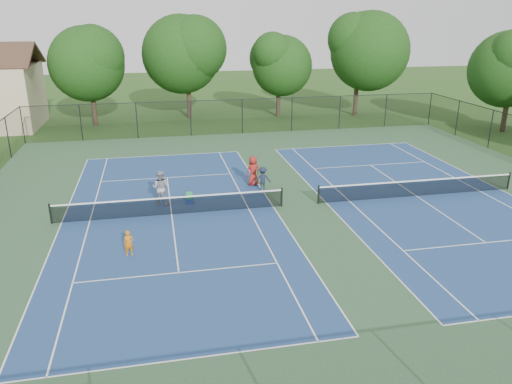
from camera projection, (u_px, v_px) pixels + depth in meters
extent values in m
plane|color=#234716|center=(300.00, 205.00, 27.48)|extent=(140.00, 140.00, 0.00)
cube|color=#284831|center=(300.00, 205.00, 27.47)|extent=(36.00, 36.00, 0.01)
cube|color=navy|center=(172.00, 214.00, 26.14)|extent=(10.97, 23.77, 0.00)
cube|color=white|center=(164.00, 155.00, 37.11)|extent=(10.97, 0.06, 0.00)
cube|color=white|center=(189.00, 359.00, 15.17)|extent=(10.97, 0.06, 0.00)
cube|color=white|center=(62.00, 223.00, 25.10)|extent=(0.06, 23.77, 0.00)
cube|color=white|center=(273.00, 207.00, 27.18)|extent=(0.06, 23.77, 0.00)
cube|color=white|center=(90.00, 221.00, 25.36)|extent=(0.06, 23.77, 0.00)
cube|color=white|center=(249.00, 209.00, 26.92)|extent=(0.06, 23.77, 0.00)
cube|color=white|center=(167.00, 178.00, 32.05)|extent=(8.23, 0.06, 0.00)
cube|color=white|center=(179.00, 273.00, 20.23)|extent=(8.23, 0.06, 0.00)
cube|color=white|center=(172.00, 214.00, 26.14)|extent=(0.06, 12.80, 0.00)
cylinder|color=black|center=(50.00, 214.00, 24.83)|extent=(0.10, 0.10, 1.07)
cylinder|color=black|center=(282.00, 197.00, 27.10)|extent=(0.10, 0.10, 1.07)
cube|color=black|center=(171.00, 206.00, 25.99)|extent=(11.90, 0.01, 0.90)
cube|color=white|center=(171.00, 198.00, 25.83)|extent=(11.90, 0.04, 0.07)
cube|color=navy|center=(416.00, 196.00, 28.80)|extent=(10.97, 23.77, 0.00)
cube|color=white|center=(342.00, 146.00, 39.77)|extent=(10.97, 0.06, 0.00)
cube|color=white|center=(326.00, 203.00, 27.76)|extent=(0.06, 23.77, 0.00)
cube|color=white|center=(500.00, 190.00, 29.84)|extent=(0.06, 23.77, 0.00)
cube|color=white|center=(349.00, 201.00, 28.02)|extent=(0.06, 23.77, 0.00)
cube|color=white|center=(480.00, 191.00, 29.58)|extent=(0.06, 23.77, 0.00)
cube|color=white|center=(371.00, 165.00, 34.71)|extent=(8.23, 0.06, 0.00)
cube|color=white|center=(486.00, 243.00, 22.90)|extent=(8.23, 0.06, 0.00)
cube|color=white|center=(416.00, 196.00, 28.80)|extent=(0.06, 12.80, 0.00)
cylinder|color=black|center=(319.00, 195.00, 27.50)|extent=(0.10, 0.10, 1.07)
cylinder|color=black|center=(509.00, 181.00, 29.76)|extent=(0.10, 0.10, 1.07)
cube|color=black|center=(417.00, 188.00, 28.65)|extent=(11.90, 0.01, 0.90)
cube|color=white|center=(418.00, 181.00, 28.49)|extent=(11.90, 0.04, 0.07)
cylinder|color=black|center=(23.00, 125.00, 40.16)|extent=(0.08, 0.08, 3.00)
cylinder|color=black|center=(81.00, 123.00, 41.01)|extent=(0.08, 0.08, 3.00)
cylinder|color=black|center=(137.00, 121.00, 41.87)|extent=(0.08, 0.08, 3.00)
cylinder|color=black|center=(191.00, 119.00, 42.73)|extent=(0.08, 0.08, 3.00)
cylinder|color=black|center=(242.00, 116.00, 43.58)|extent=(0.08, 0.08, 3.00)
cylinder|color=black|center=(292.00, 115.00, 44.44)|extent=(0.08, 0.08, 3.00)
cylinder|color=black|center=(340.00, 113.00, 45.29)|extent=(0.08, 0.08, 3.00)
cylinder|color=black|center=(386.00, 111.00, 46.15)|extent=(0.08, 0.08, 3.00)
cylinder|color=black|center=(430.00, 109.00, 47.00)|extent=(0.08, 0.08, 3.00)
cylinder|color=black|center=(491.00, 129.00, 38.70)|extent=(0.08, 0.08, 3.00)
cylinder|color=black|center=(457.00, 118.00, 42.85)|extent=(0.08, 0.08, 3.00)
cylinder|color=black|center=(8.00, 138.00, 36.01)|extent=(0.08, 0.08, 3.00)
cube|color=black|center=(242.00, 116.00, 43.58)|extent=(36.00, 0.01, 3.00)
cube|color=black|center=(242.00, 99.00, 43.08)|extent=(36.00, 0.05, 0.05)
cylinder|color=#2D2116|center=(94.00, 106.00, 46.52)|extent=(0.44, 0.44, 3.78)
sphere|color=#183B10|center=(89.00, 64.00, 45.25)|extent=(6.80, 6.80, 6.80)
sphere|color=#183B10|center=(89.00, 57.00, 45.03)|extent=(5.58, 5.58, 5.58)
sphere|color=#183B10|center=(88.00, 49.00, 44.81)|extent=(4.35, 4.35, 4.35)
cylinder|color=#2D2116|center=(189.00, 97.00, 50.01)|extent=(0.44, 0.44, 4.14)
sphere|color=#183B10|center=(187.00, 55.00, 48.62)|extent=(7.60, 7.60, 7.60)
sphere|color=#183B10|center=(187.00, 48.00, 48.41)|extent=(6.23, 6.23, 6.23)
sphere|color=#183B10|center=(186.00, 41.00, 48.20)|extent=(4.86, 4.86, 4.86)
cylinder|color=#2D2116|center=(278.00, 100.00, 50.92)|extent=(0.44, 0.44, 3.42)
sphere|color=#183B10|center=(279.00, 66.00, 49.79)|extent=(6.00, 6.00, 6.00)
sphere|color=#183B10|center=(279.00, 59.00, 49.56)|extent=(4.92, 4.92, 4.92)
sphere|color=#183B10|center=(279.00, 51.00, 49.32)|extent=(3.84, 3.84, 3.84)
cylinder|color=#2D2116|center=(356.00, 94.00, 51.37)|extent=(0.44, 0.44, 4.32)
sphere|color=#183B10|center=(359.00, 51.00, 49.92)|extent=(7.80, 7.80, 7.80)
sphere|color=#183B10|center=(359.00, 45.00, 49.72)|extent=(6.40, 6.40, 6.40)
sphere|color=#183B10|center=(360.00, 38.00, 49.51)|extent=(4.99, 4.99, 4.99)
cylinder|color=#2D2116|center=(505.00, 112.00, 44.16)|extent=(0.44, 0.44, 3.60)
sphere|color=#183B10|center=(512.00, 70.00, 42.95)|extent=(6.60, 6.60, 6.60)
imported|color=orange|center=(129.00, 243.00, 21.52)|extent=(0.47, 0.36, 1.16)
imported|color=#939396|center=(161.00, 188.00, 27.24)|extent=(1.14, 1.02, 1.95)
imported|color=#172034|center=(263.00, 179.00, 29.46)|extent=(1.02, 0.67, 1.48)
imported|color=maroon|center=(253.00, 171.00, 30.39)|extent=(1.03, 0.82, 1.83)
cube|color=navy|center=(190.00, 201.00, 27.64)|extent=(0.43, 0.37, 0.29)
cube|color=green|center=(189.00, 195.00, 27.53)|extent=(0.40, 0.36, 0.36)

